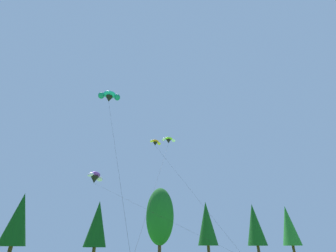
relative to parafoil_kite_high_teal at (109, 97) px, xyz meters
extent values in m
cone|color=#0F3D14|center=(-9.00, 18.02, -14.98)|extent=(3.99, 3.99, 8.03)
cone|color=#0F3D14|center=(3.44, 17.59, -15.27)|extent=(3.88, 3.88, 7.68)
ellipsoid|color=#19561E|center=(15.76, 18.06, -13.31)|extent=(5.58, 5.58, 10.98)
cone|color=#144719|center=(26.60, 17.64, -14.32)|extent=(4.22, 4.22, 8.80)
cone|color=#144719|center=(38.05, 15.54, -14.32)|extent=(4.22, 4.22, 8.80)
cone|color=#236628|center=(49.47, 16.09, -14.11)|extent=(4.29, 4.29, 9.04)
ellipsoid|color=teal|center=(-0.01, -0.03, 0.32)|extent=(2.00, 1.59, 1.10)
ellipsoid|color=#0F666B|center=(1.08, -0.28, 0.01)|extent=(1.02, 1.22, 1.21)
ellipsoid|color=#0F666B|center=(-1.10, 0.22, 0.01)|extent=(1.24, 1.19, 1.21)
cone|color=black|center=(0.02, 0.08, -0.36)|extent=(1.20, 1.20, 0.86)
cylinder|color=black|center=(0.62, -5.77, -10.49)|extent=(1.21, 11.71, 19.40)
ellipsoid|color=orange|center=(9.01, 4.44, -3.52)|extent=(1.38, 1.04, 0.53)
ellipsoid|color=yellow|center=(9.75, 4.66, -3.74)|extent=(0.82, 0.77, 0.66)
ellipsoid|color=yellow|center=(8.28, 4.23, -3.74)|extent=(0.75, 0.74, 0.66)
cone|color=black|center=(9.00, 4.51, -4.00)|extent=(0.86, 0.86, 0.59)
cylinder|color=black|center=(11.50, -1.72, -12.24)|extent=(5.03, 12.47, 15.90)
ellipsoid|color=#93D633|center=(12.33, 6.41, -1.63)|extent=(1.56, 1.10, 0.58)
ellipsoid|color=white|center=(13.22, 6.26, -1.88)|extent=(0.84, 0.84, 0.73)
ellipsoid|color=white|center=(11.44, 6.56, -1.88)|extent=(0.92, 0.86, 0.73)
cone|color=black|center=(12.34, 6.49, -2.19)|extent=(0.93, 0.93, 0.69)
cylinder|color=black|center=(6.78, -2.56, -11.36)|extent=(11.14, 18.12, 17.67)
ellipsoid|color=purple|center=(0.85, 9.09, -8.89)|extent=(2.34, 2.47, 0.92)
ellipsoid|color=silver|center=(1.72, 10.15, -9.27)|extent=(1.38, 1.51, 1.15)
ellipsoid|color=silver|center=(-0.03, 8.03, -9.27)|extent=(1.50, 1.45, 1.15)
cone|color=black|center=(0.76, 9.16, -9.73)|extent=(1.74, 1.74, 1.06)
cylinder|color=black|center=(7.39, 0.60, -15.23)|extent=(13.26, 17.12, 9.94)
camera|label=1|loc=(-4.24, -29.32, -19.38)|focal=25.58mm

